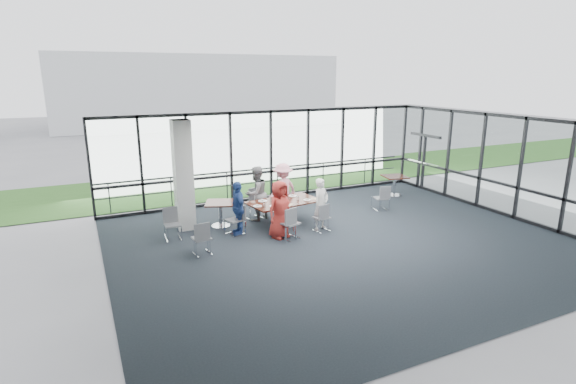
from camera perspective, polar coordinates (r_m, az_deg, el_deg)
name	(u,v)px	position (r m, az deg, el deg)	size (l,w,h in m)	color
floor	(344,243)	(12.34, 7.13, -6.44)	(12.00, 10.00, 0.02)	#1F262E
ceiling	(348,124)	(11.58, 7.64, 8.54)	(12.00, 10.00, 0.04)	silver
wall_left	(100,215)	(10.07, -22.81, -2.74)	(0.10, 10.00, 3.20)	silver
wall_front	(510,251)	(8.30, 26.37, -6.79)	(12.00, 0.10, 3.20)	silver
curtain_wall_back	(271,155)	(16.19, -2.19, 4.70)	(12.00, 0.10, 3.20)	white
curtain_wall_right	(507,166)	(15.86, 26.01, 2.99)	(0.10, 10.00, 3.20)	white
exit_door	(424,163)	(18.48, 16.84, 3.60)	(0.12, 1.60, 2.10)	black
structural_column	(183,176)	(13.25, -13.16, 2.04)	(0.50, 0.50, 3.20)	silver
apron	(229,172)	(21.11, -7.50, 2.48)	(80.00, 70.00, 0.02)	gray
grass_strip	(244,181)	(19.25, -5.66, 1.43)	(80.00, 5.00, 0.01)	#29581A
hangar_main	(195,90)	(42.93, -11.77, 12.57)	(24.00, 10.00, 6.00)	silver
guard_rail	(265,181)	(16.96, -2.95, 1.36)	(0.06, 0.06, 12.00)	#2D2D33
main_table	(284,205)	(13.45, -0.55, -1.60)	(2.26, 1.46, 0.75)	#341B0E
side_table_left	(220,206)	(13.48, -8.62, -1.79)	(1.07, 1.07, 0.75)	#341B0E
side_table_right	(395,179)	(17.20, 13.40, 1.59)	(0.97, 0.97, 0.75)	#341B0E
diner_near_left	(280,210)	(12.38, -1.07, -2.24)	(0.79, 0.51, 1.62)	#AF2C26
diner_near_right	(321,204)	(13.11, 4.22, -1.53)	(0.55, 0.41, 1.52)	white
diner_far_left	(256,193)	(13.89, -4.05, -0.19)	(0.83, 0.51, 1.70)	slate
diner_far_right	(283,189)	(14.34, -0.67, 0.33)	(1.10, 0.57, 1.70)	pink
diner_end	(238,208)	(12.75, -6.39, -2.01)	(0.90, 0.49, 1.54)	#2F4F9D
chair_main_nl	(290,223)	(12.36, 0.25, -3.99)	(0.45, 0.45, 0.91)	slate
chair_main_nr	(322,218)	(13.02, 4.30, -3.25)	(0.40, 0.40, 0.82)	slate
chair_main_fl	(254,205)	(14.10, -4.29, -1.60)	(0.46, 0.46, 0.93)	slate
chair_main_fr	(281,198)	(14.70, -0.87, -0.82)	(0.47, 0.47, 0.96)	slate
chair_main_end	(235,220)	(12.81, -6.80, -3.55)	(0.42, 0.42, 0.86)	slate
chair_spare_la	(202,238)	(11.54, -10.92, -5.78)	(0.42, 0.42, 0.86)	slate
chair_spare_lb	(173,225)	(12.71, -14.45, -4.06)	(0.42, 0.42, 0.86)	slate
chair_spare_r	(381,198)	(15.32, 11.68, -0.76)	(0.40, 0.40, 0.82)	slate
plate_nl	(274,206)	(12.88, -1.79, -1.80)	(0.27, 0.27, 0.01)	white
plate_nr	(307,200)	(13.51, 2.46, -1.02)	(0.24, 0.24, 0.01)	white
plate_fl	(263,201)	(13.42, -3.24, -1.14)	(0.27, 0.27, 0.01)	white
plate_fr	(293,196)	(13.94, 0.58, -0.50)	(0.26, 0.26, 0.01)	white
plate_end	(258,206)	(12.90, -3.87, -1.80)	(0.26, 0.26, 0.01)	white
tumbler_a	(282,202)	(13.07, -0.79, -1.27)	(0.07, 0.07, 0.14)	white
tumbler_b	(298,198)	(13.44, 1.26, -0.83)	(0.07, 0.07, 0.14)	white
tumbler_c	(282,197)	(13.64, -0.72, -0.60)	(0.06, 0.06, 0.13)	white
tumbler_d	(264,204)	(12.83, -3.00, -1.59)	(0.07, 0.07, 0.14)	white
menu_a	(288,205)	(13.02, -0.02, -1.64)	(0.32, 0.22, 0.00)	white
menu_b	(316,199)	(13.67, 3.58, -0.87)	(0.30, 0.21, 0.00)	white
menu_c	(281,197)	(13.81, -0.88, -0.67)	(0.31, 0.21, 0.00)	white
condiment_caddy	(285,200)	(13.43, -0.42, -1.04)	(0.10, 0.07, 0.04)	black
ketchup_bottle	(282,197)	(13.48, -0.83, -0.68)	(0.06, 0.06, 0.18)	#9A0905
green_bottle	(284,197)	(13.51, -0.49, -0.59)	(0.05, 0.05, 0.20)	#216B2C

